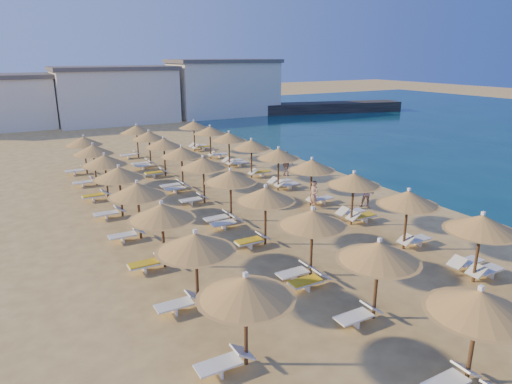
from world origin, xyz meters
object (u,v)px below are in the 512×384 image
parasol_row_west (230,177)px  beachgoer_b (367,194)px  beachgoer_a (314,195)px  parasol_row_east (312,166)px  beachgoer_c (286,163)px  jetty (309,108)px

parasol_row_west → beachgoer_b: size_ratio=22.93×
beachgoer_a → parasol_row_east: bearing=146.5°
beachgoer_b → beachgoer_a: 3.20m
parasol_row_east → beachgoer_c: parasol_row_east is taller
parasol_row_west → beachgoer_c: 10.56m
jetty → parasol_row_west: parasol_row_west is taller
parasol_row_west → beachgoer_b: (8.04, -1.95, -1.61)m
jetty → beachgoer_c: (-24.11, -30.59, 0.19)m
parasol_row_east → parasol_row_west: 5.37m
beachgoer_c → beachgoer_a: beachgoer_c is taller
parasol_row_east → beachgoer_a: size_ratio=23.37×
parasol_row_west → beachgoer_c: parasol_row_west is taller
jetty → parasol_row_east: size_ratio=0.75×
beachgoer_b → parasol_row_east: bearing=-164.9°
parasol_row_east → beachgoer_b: (2.67, -1.95, -1.61)m
parasol_row_east → beachgoer_b: 3.68m
parasol_row_west → beachgoer_a: bearing=-6.5°
beachgoer_c → parasol_row_east: bearing=-57.9°
beachgoer_b → parasol_row_west: bearing=-142.4°
jetty → beachgoer_b: bearing=-106.8°
beachgoer_c → jetty: bearing=104.9°
beachgoer_a → jetty: bearing=131.8°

